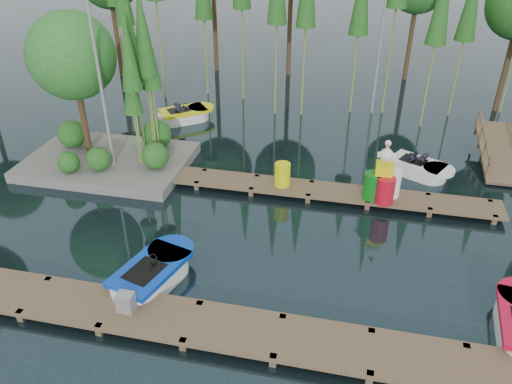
% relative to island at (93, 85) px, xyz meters
% --- Properties ---
extents(ground_plane, '(90.00, 90.00, 0.00)m').
position_rel_island_xyz_m(ground_plane, '(6.30, -3.29, -3.18)').
color(ground_plane, '#1B2D33').
extents(near_dock, '(18.00, 1.50, 0.50)m').
position_rel_island_xyz_m(near_dock, '(6.30, -7.79, -2.95)').
color(near_dock, brown).
rests_on(near_dock, ground).
extents(far_dock, '(15.00, 1.20, 0.50)m').
position_rel_island_xyz_m(far_dock, '(7.30, -0.79, -2.95)').
color(far_dock, brown).
rests_on(far_dock, ground).
extents(island, '(6.20, 4.20, 6.75)m').
position_rel_island_xyz_m(island, '(0.00, 0.00, 0.00)').
color(island, slate).
rests_on(island, ground).
extents(lamp_island, '(0.30, 0.30, 7.25)m').
position_rel_island_xyz_m(lamp_island, '(0.80, -0.79, 1.08)').
color(lamp_island, gray).
rests_on(lamp_island, ground).
extents(lamp_rear, '(0.30, 0.30, 7.25)m').
position_rel_island_xyz_m(lamp_rear, '(10.30, 7.71, 1.08)').
color(lamp_rear, gray).
rests_on(lamp_rear, ground).
extents(ramp, '(1.50, 3.94, 1.49)m').
position_rel_island_xyz_m(ramp, '(15.30, 3.21, -2.60)').
color(ramp, brown).
rests_on(ramp, ground).
extents(boat_blue, '(2.03, 3.12, 0.97)m').
position_rel_island_xyz_m(boat_blue, '(4.69, -6.37, -2.90)').
color(boat_blue, white).
rests_on(boat_blue, ground).
extents(boat_yellow_far, '(2.92, 2.66, 1.37)m').
position_rel_island_xyz_m(boat_yellow_far, '(1.66, 4.72, -2.89)').
color(boat_yellow_far, white).
rests_on(boat_yellow_far, ground).
extents(boat_white_far, '(2.79, 2.22, 1.21)m').
position_rel_island_xyz_m(boat_white_far, '(12.14, 1.65, -2.91)').
color(boat_white_far, white).
rests_on(boat_white_far, ground).
extents(utility_cabinet, '(0.41, 0.35, 0.50)m').
position_rel_island_xyz_m(utility_cabinet, '(4.61, -7.79, -2.63)').
color(utility_cabinet, gray).
rests_on(utility_cabinet, near_dock).
extents(yellow_barrel, '(0.56, 0.56, 0.85)m').
position_rel_island_xyz_m(yellow_barrel, '(7.31, -0.79, -2.46)').
color(yellow_barrel, yellow).
rests_on(yellow_barrel, far_dock).
extents(drum_cluster, '(1.24, 1.14, 2.14)m').
position_rel_island_xyz_m(drum_cluster, '(10.77, -0.95, -2.25)').
color(drum_cluster, '#0B6916').
rests_on(drum_cluster, far_dock).
extents(seagull_post, '(0.53, 0.29, 0.85)m').
position_rel_island_xyz_m(seagull_post, '(10.53, -0.79, -2.31)').
color(seagull_post, gray).
rests_on(seagull_post, far_dock).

